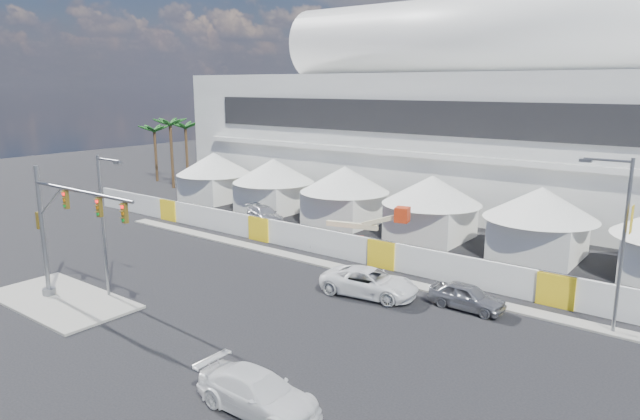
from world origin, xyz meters
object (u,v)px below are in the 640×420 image
Objects in this scene: sedan_silver at (467,296)px; lot_car_c at (264,214)px; boom_lift at (344,239)px; streetlight_median at (105,217)px; pickup_near at (258,393)px; traffic_mast at (59,230)px; pickup_curb at (370,282)px; streetlight_curb at (620,234)px.

lot_car_c is (-24.19, 8.64, -0.02)m from sedan_silver.
sedan_silver reaches higher than lot_car_c.
lot_car_c is at bearing 149.10° from boom_lift.
streetlight_median reaches higher than sedan_silver.
traffic_mast is at bearing 84.18° from pickup_near.
streetlight_median is at bearing 120.49° from pickup_curb.
boom_lift is (-12.34, 4.99, 0.31)m from sedan_silver.
streetlight_median is (1.24, 2.23, 0.57)m from traffic_mast.
sedan_silver is 25.69m from lot_car_c.
lot_car_c is 0.55× the size of streetlight_curb.
traffic_mast is 1.06× the size of streetlight_curb.
streetlight_median is at bearing -152.36° from streetlight_curb.
streetlight_curb is (9.53, 16.84, 4.60)m from pickup_near.
streetlight_curb reaches higher than traffic_mast.
pickup_curb is at bearing -166.18° from streetlight_curb.
streetlight_median is 28.67m from streetlight_curb.
lot_car_c is at bearing 52.26° from pickup_curb.
pickup_near is 17.56m from traffic_mast.
pickup_near is 16.82m from streetlight_median.
sedan_silver is at bearing -35.79° from boom_lift.
lot_car_c is 21.69m from streetlight_median.
streetlight_curb is (26.64, 15.53, 0.85)m from traffic_mast.
boom_lift is at bearing -84.79° from lot_car_c.
streetlight_median reaches higher than lot_car_c.
lot_car_c is at bearing 71.62° from sedan_silver.
sedan_silver is 0.87× the size of lot_car_c.
lot_car_c is (-18.48, 10.26, -0.10)m from pickup_curb.
traffic_mast is 30.84m from streetlight_curb.
streetlight_median reaches higher than traffic_mast.
pickup_curb is 14.16m from streetlight_curb.
boom_lift reaches higher than sedan_silver.
lot_car_c is 0.52× the size of traffic_mast.
lot_car_c is at bearing 41.16° from pickup_near.
pickup_curb is 16.54m from streetlight_median.
streetlight_median is 18.13m from boom_lift.
lot_car_c is (-21.96, 23.90, -0.06)m from pickup_near.
pickup_curb is 21.13m from lot_car_c.
streetlight_curb reaches higher than pickup_curb.
pickup_curb is at bearing -96.70° from lot_car_c.
pickup_curb is at bearing 107.06° from sedan_silver.
pickup_near is at bearing -174.39° from pickup_curb.
pickup_near is at bearing -115.08° from lot_car_c.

